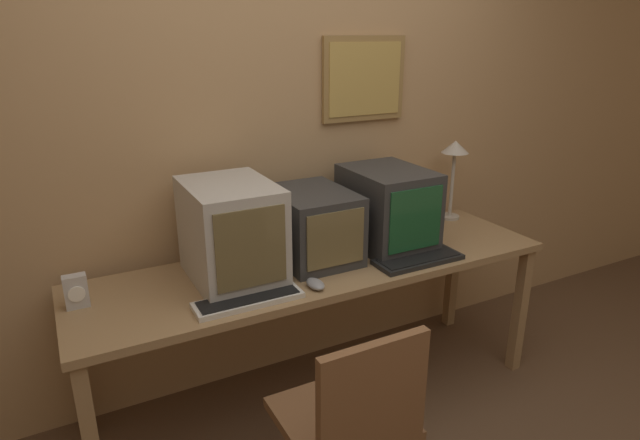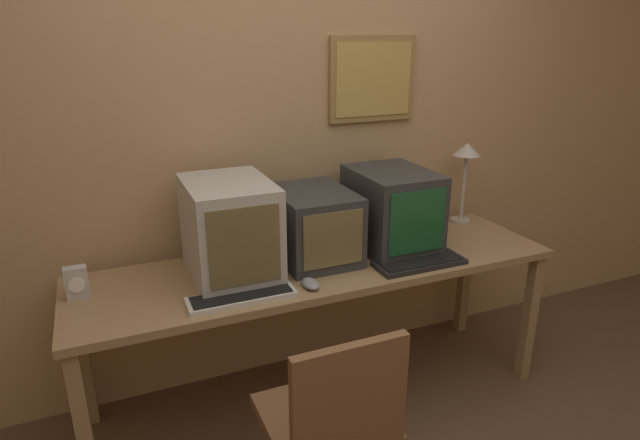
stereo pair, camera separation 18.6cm
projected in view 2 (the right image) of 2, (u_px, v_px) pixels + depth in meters
name	position (u px, v px, depth m)	size (l,w,h in m)	color
wall_back	(289.00, 134.00, 2.69)	(8.00, 0.08, 2.60)	tan
desk	(320.00, 277.00, 2.54)	(2.26, 0.64, 0.76)	#99754C
monitor_left	(230.00, 229.00, 2.33)	(0.36, 0.48, 0.43)	#B7B2A8
monitor_center	(314.00, 225.00, 2.53)	(0.34, 0.46, 0.33)	#333333
monitor_right	(392.00, 209.00, 2.65)	(0.36, 0.47, 0.39)	#333333
keyboard_main	(242.00, 297.00, 2.17)	(0.44, 0.14, 0.03)	beige
keyboard_side	(420.00, 262.00, 2.49)	(0.43, 0.17, 0.03)	black
mouse_near_keyboard	(311.00, 284.00, 2.27)	(0.07, 0.11, 0.03)	gray
desk_clock	(77.00, 283.00, 2.17)	(0.09, 0.05, 0.14)	#B7B2AD
desk_lamp	(466.00, 160.00, 2.95)	(0.15, 0.15, 0.46)	#B2A899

